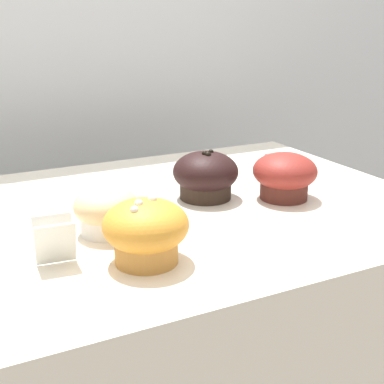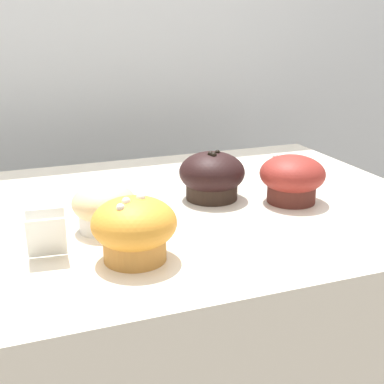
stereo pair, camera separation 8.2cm
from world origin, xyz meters
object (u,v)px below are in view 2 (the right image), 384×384
Objects in this scene: muffin_back_left at (134,228)px; muffin_front_left at (292,178)px; muffin_back_right at (104,207)px; muffin_front_center at (212,176)px.

muffin_front_left is (0.31, 0.13, -0.00)m from muffin_back_left.
muffin_front_left reaches higher than muffin_back_right.
muffin_front_center reaches higher than muffin_back_right.
muffin_front_center is at bearing 45.22° from muffin_back_left.
muffin_back_right is at bearing 97.42° from muffin_back_left.
muffin_front_center is 0.14m from muffin_front_left.
muffin_back_left is 1.00× the size of muffin_front_left.
muffin_back_left is at bearing -134.78° from muffin_front_center.
muffin_front_center reaches higher than muffin_front_left.
muffin_front_left is at bearing 1.94° from muffin_back_right.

